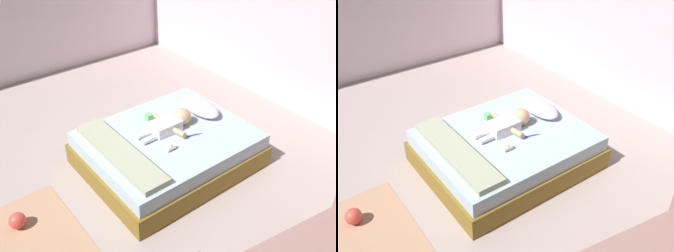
{
  "view_description": "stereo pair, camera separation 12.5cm",
  "coord_description": "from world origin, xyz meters",
  "views": [
    {
      "loc": [
        2.69,
        -1.15,
        2.74
      ],
      "look_at": [
        0.03,
        0.93,
        0.5
      ],
      "focal_mm": 41.41,
      "sensor_mm": 36.0,
      "label": 1
    },
    {
      "loc": [
        2.76,
        -1.05,
        2.74
      ],
      "look_at": [
        0.03,
        0.93,
        0.5
      ],
      "focal_mm": 41.41,
      "sensor_mm": 36.0,
      "label": 2
    }
  ],
  "objects": [
    {
      "name": "ground_plane",
      "position": [
        0.0,
        0.0,
        0.0
      ],
      "size": [
        8.0,
        8.0,
        0.0
      ],
      "primitive_type": "plane",
      "color": "#AA9893"
    },
    {
      "name": "toy_block",
      "position": [
        -0.32,
        0.93,
        0.43
      ],
      "size": [
        0.07,
        0.07,
        0.07
      ],
      "color": "#64C270",
      "rests_on": "bed"
    },
    {
      "name": "wall_behind_bed",
      "position": [
        0.0,
        3.0,
        1.31
      ],
      "size": [
        8.0,
        0.12,
        2.61
      ],
      "primitive_type": "cube",
      "color": "silver",
      "rests_on": "ground_plane"
    },
    {
      "name": "blanket",
      "position": [
        0.03,
        0.33,
        0.43
      ],
      "size": [
        1.28,
        0.28,
        0.06
      ],
      "color": "#A3A88C",
      "rests_on": "bed"
    },
    {
      "name": "baby_bottle",
      "position": [
        0.27,
        0.77,
        0.43
      ],
      "size": [
        0.06,
        0.1,
        0.08
      ],
      "color": "white",
      "rests_on": "bed"
    },
    {
      "name": "toy_ball",
      "position": [
        -0.08,
        -0.72,
        0.09
      ],
      "size": [
        0.15,
        0.15,
        0.15
      ],
      "primitive_type": "sphere",
      "color": "#DC483C",
      "rests_on": "rug"
    },
    {
      "name": "rug",
      "position": [
        0.15,
        -0.82,
        0.0
      ],
      "size": [
        1.17,
        1.11,
        0.01
      ],
      "color": "tan",
      "rests_on": "ground_plane"
    },
    {
      "name": "toothbrush",
      "position": [
        0.22,
        1.13,
        0.41
      ],
      "size": [
        0.06,
        0.15,
        0.02
      ],
      "color": "blue",
      "rests_on": "bed"
    },
    {
      "name": "pillow",
      "position": [
        -0.09,
        1.49,
        0.46
      ],
      "size": [
        0.55,
        0.29,
        0.13
      ],
      "color": "silver",
      "rests_on": "bed"
    },
    {
      "name": "baby",
      "position": [
        -0.03,
        1.01,
        0.47
      ],
      "size": [
        0.51,
        0.66,
        0.19
      ],
      "color": "white",
      "rests_on": "bed"
    },
    {
      "name": "bed",
      "position": [
        0.03,
        0.93,
        0.2
      ],
      "size": [
        1.42,
        1.75,
        0.4
      ],
      "color": "brown",
      "rests_on": "ground_plane"
    }
  ]
}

